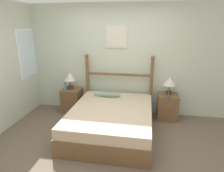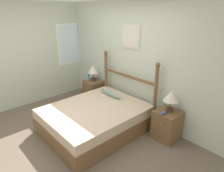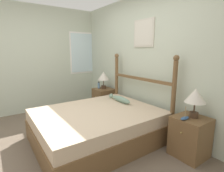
{
  "view_description": "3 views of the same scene",
  "coord_description": "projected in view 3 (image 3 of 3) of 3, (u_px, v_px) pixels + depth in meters",
  "views": [
    {
      "loc": [
        0.71,
        -2.89,
        2.09
      ],
      "look_at": [
        -0.0,
        1.02,
        0.85
      ],
      "focal_mm": 32.0,
      "sensor_mm": 36.0,
      "label": 1
    },
    {
      "loc": [
        2.92,
        -1.53,
        2.37
      ],
      "look_at": [
        0.13,
        1.01,
        0.9
      ],
      "focal_mm": 32.0,
      "sensor_mm": 36.0,
      "label": 2
    },
    {
      "loc": [
        2.43,
        -0.76,
        1.49
      ],
      "look_at": [
        -0.0,
        0.95,
        0.88
      ],
      "focal_mm": 28.0,
      "sensor_mm": 36.0,
      "label": 3
    }
  ],
  "objects": [
    {
      "name": "ground_plane",
      "position": [
        62.0,
        149.0,
        2.68
      ],
      "size": [
        16.0,
        16.0,
        0.0
      ],
      "primitive_type": "plane",
      "color": "brown"
    },
    {
      "name": "fish_pillow",
      "position": [
        120.0,
        99.0,
        3.36
      ],
      "size": [
        0.59,
        0.1,
        0.11
      ],
      "color": "gray",
      "rests_on": "bed"
    },
    {
      "name": "table_lamp_right",
      "position": [
        195.0,
        97.0,
        2.37
      ],
      "size": [
        0.28,
        0.28,
        0.41
      ],
      "color": "#422D1E",
      "rests_on": "nightstand_right"
    },
    {
      "name": "table_lamp_left",
      "position": [
        103.0,
        77.0,
        4.22
      ],
      "size": [
        0.28,
        0.28,
        0.41
      ],
      "color": "#422D1E",
      "rests_on": "nightstand_left"
    },
    {
      "name": "model_boat",
      "position": [
        185.0,
        118.0,
        2.35
      ],
      "size": [
        0.07,
        0.17,
        0.18
      ],
      "color": "#335684",
      "rests_on": "nightstand_right"
    },
    {
      "name": "nightstand_left",
      "position": [
        104.0,
        100.0,
        4.31
      ],
      "size": [
        0.44,
        0.45,
        0.58
      ],
      "color": "brown",
      "rests_on": "ground_plane"
    },
    {
      "name": "bed",
      "position": [
        98.0,
        126.0,
        2.93
      ],
      "size": [
        1.58,
        1.97,
        0.52
      ],
      "color": "brown",
      "rests_on": "ground_plane"
    },
    {
      "name": "bottle",
      "position": [
        99.0,
        85.0,
        4.3
      ],
      "size": [
        0.06,
        0.06,
        0.17
      ],
      "color": "#668CB2",
      "rests_on": "nightstand_left"
    },
    {
      "name": "wall_left",
      "position": [
        29.0,
        60.0,
        4.15
      ],
      "size": [
        0.08,
        6.4,
        2.55
      ],
      "color": "beige",
      "rests_on": "ground_plane"
    },
    {
      "name": "headboard",
      "position": [
        140.0,
        88.0,
        3.35
      ],
      "size": [
        1.6,
        0.09,
        1.43
      ],
      "color": "brown",
      "rests_on": "ground_plane"
    },
    {
      "name": "nightstand_right",
      "position": [
        190.0,
        137.0,
        2.47
      ],
      "size": [
        0.44,
        0.45,
        0.58
      ],
      "color": "brown",
      "rests_on": "ground_plane"
    },
    {
      "name": "wall_back",
      "position": [
        145.0,
        62.0,
        3.39
      ],
      "size": [
        6.4,
        0.08,
        2.55
      ],
      "color": "beige",
      "rests_on": "ground_plane"
    }
  ]
}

